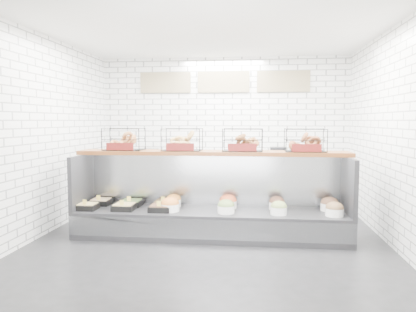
# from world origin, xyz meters

# --- Properties ---
(ground) EXTENTS (5.50, 5.50, 0.00)m
(ground) POSITION_xyz_m (0.00, 0.00, 0.00)
(ground) COLOR black
(ground) RESTS_ON ground
(room_shell) EXTENTS (5.02, 5.51, 3.01)m
(room_shell) POSITION_xyz_m (0.00, 0.60, 2.06)
(room_shell) COLOR white
(room_shell) RESTS_ON ground
(display_case) EXTENTS (4.00, 0.90, 1.20)m
(display_case) POSITION_xyz_m (0.00, 0.34, 0.33)
(display_case) COLOR black
(display_case) RESTS_ON ground
(bagel_shelf) EXTENTS (4.10, 0.50, 0.40)m
(bagel_shelf) POSITION_xyz_m (-0.00, 0.52, 1.37)
(bagel_shelf) COLOR #522911
(bagel_shelf) RESTS_ON display_case
(prep_counter) EXTENTS (4.00, 0.60, 1.20)m
(prep_counter) POSITION_xyz_m (-0.01, 2.43, 0.47)
(prep_counter) COLOR #93969B
(prep_counter) RESTS_ON ground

